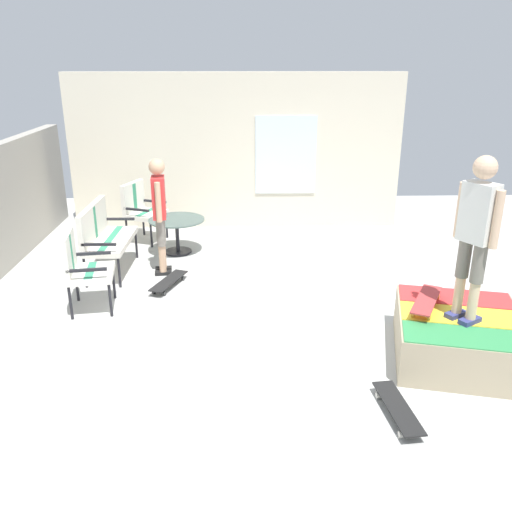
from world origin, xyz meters
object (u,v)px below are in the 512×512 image
patio_chair_near_house (140,206)px  skateboard_on_ramp (426,300)px  patio_table (177,229)px  skate_ramp (461,336)px  skateboard_spare (398,408)px  patio_chair_by_wall (80,264)px  person_watching (159,208)px  skateboard_by_bench (169,281)px  patio_bench (102,232)px  person_skater (476,228)px

patio_chair_near_house → skateboard_on_ramp: bearing=-136.0°
patio_table → skate_ramp: bearing=-135.2°
skateboard_spare → skateboard_on_ramp: size_ratio=1.02×
patio_chair_by_wall → skateboard_spare: 4.10m
patio_chair_near_house → patio_table: (-0.66, -0.70, -0.21)m
skateboard_spare → person_watching: bearing=36.1°
patio_table → skateboard_by_bench: patio_table is taller
patio_chair_by_wall → person_watching: size_ratio=0.60×
patio_bench → person_skater: size_ratio=0.75×
patio_bench → patio_chair_by_wall: (-1.27, -0.03, -0.00)m
patio_chair_near_house → patio_table: 0.98m
skateboard_spare → skate_ramp: bearing=-43.6°
patio_chair_by_wall → skateboard_spare: bearing=-124.0°
patio_chair_near_house → patio_chair_by_wall: (-2.73, 0.26, 0.00)m
patio_chair_by_wall → skateboard_spare: patio_chair_by_wall is taller
person_watching → skateboard_spare: 4.41m
patio_chair_by_wall → person_skater: 4.55m
person_watching → skateboard_on_ramp: 3.92m
skate_ramp → person_watching: 4.35m
skate_ramp → patio_bench: size_ratio=1.72×
skate_ramp → patio_chair_by_wall: size_ratio=2.13×
person_watching → skateboard_on_ramp: person_watching is taller
skateboard_by_bench → patio_table: bearing=0.9°
skateboard_spare → skateboard_on_ramp: bearing=-26.8°
patio_chair_near_house → skate_ramp: bearing=-134.9°
person_skater → skateboard_by_bench: 4.10m
person_watching → person_skater: (-2.60, -3.42, 0.48)m
patio_chair_by_wall → skateboard_on_ramp: size_ratio=1.28×
patio_chair_near_house → person_skater: (-4.12, -3.99, 0.86)m
patio_chair_by_wall → skateboard_by_bench: (0.67, -0.98, -0.53)m
person_watching → person_skater: person_skater is taller
patio_chair_near_house → patio_chair_by_wall: 2.74m
skateboard_by_bench → patio_chair_near_house: bearing=19.3°
patio_chair_by_wall → skateboard_spare: (-2.27, -3.37, -0.53)m
skate_ramp → person_watching: bearing=54.2°
patio_bench → patio_table: (0.81, -0.99, -0.21)m
patio_bench → person_watching: person_watching is taller
person_watching → person_skater: bearing=-127.3°
patio_chair_near_house → skateboard_spare: 5.92m
skate_ramp → person_skater: bearing=149.9°
skate_ramp → patio_bench: 5.05m
skate_ramp → patio_table: size_ratio=2.41×
skateboard_by_bench → skate_ramp: bearing=-120.6°
person_skater → skateboard_on_ramp: bearing=45.2°
skate_ramp → skateboard_spare: 1.36m
skate_ramp → patio_chair_near_house: (4.03, 4.04, 0.36)m
patio_chair_near_house → patio_chair_by_wall: bearing=174.6°
skate_ramp → person_skater: 1.23m
person_skater → skateboard_spare: 1.86m
patio_table → skateboard_by_bench: size_ratio=1.10×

